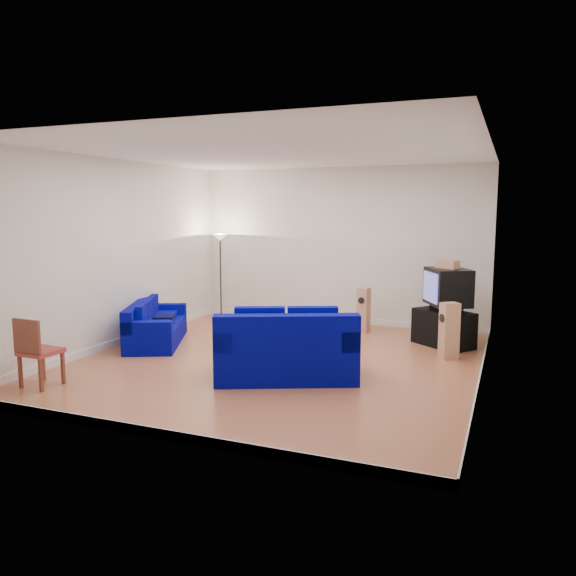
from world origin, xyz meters
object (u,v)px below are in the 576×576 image
at_px(tv_stand, 444,328).
at_px(coffee_table, 252,337).
at_px(sofa_loveseat, 286,353).
at_px(sofa_three_seat, 154,328).
at_px(television, 448,287).

bearing_deg(tv_stand, coffee_table, -109.75).
relative_size(sofa_loveseat, coffee_table, 2.13).
height_order(sofa_three_seat, television, television).
distance_m(tv_stand, television, 0.74).
bearing_deg(television, sofa_loveseat, -62.13).
height_order(coffee_table, television, television).
relative_size(coffee_table, tv_stand, 1.03).
height_order(sofa_three_seat, coffee_table, sofa_three_seat).
distance_m(sofa_three_seat, sofa_loveseat, 3.13).
bearing_deg(coffee_table, sofa_three_seat, 177.92).
height_order(tv_stand, television, television).
bearing_deg(sofa_three_seat, television, 84.47).
relative_size(sofa_three_seat, television, 2.06).
bearing_deg(tv_stand, sofa_three_seat, -122.38).
bearing_deg(sofa_three_seat, tv_stand, 85.14).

